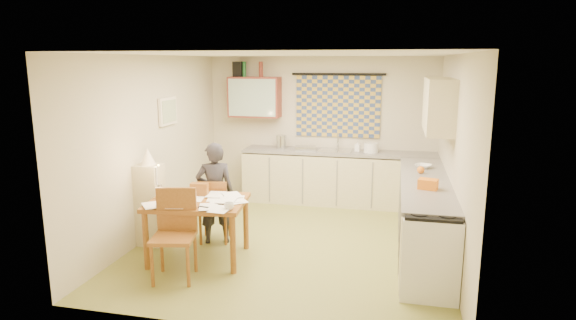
% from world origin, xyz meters
% --- Properties ---
extents(floor, '(4.00, 4.50, 0.02)m').
position_xyz_m(floor, '(0.00, 0.00, -0.01)').
color(floor, olive).
rests_on(floor, ground).
extents(ceiling, '(4.00, 4.50, 0.02)m').
position_xyz_m(ceiling, '(0.00, 0.00, 2.51)').
color(ceiling, white).
rests_on(ceiling, floor).
extents(wall_back, '(4.00, 0.02, 2.50)m').
position_xyz_m(wall_back, '(0.00, 2.26, 1.25)').
color(wall_back, beige).
rests_on(wall_back, floor).
extents(wall_front, '(4.00, 0.02, 2.50)m').
position_xyz_m(wall_front, '(0.00, -2.26, 1.25)').
color(wall_front, beige).
rests_on(wall_front, floor).
extents(wall_left, '(0.02, 4.50, 2.50)m').
position_xyz_m(wall_left, '(-2.01, 0.00, 1.25)').
color(wall_left, beige).
rests_on(wall_left, floor).
extents(wall_right, '(0.02, 4.50, 2.50)m').
position_xyz_m(wall_right, '(2.01, 0.00, 1.25)').
color(wall_right, beige).
rests_on(wall_right, floor).
extents(window_blind, '(1.45, 0.03, 1.05)m').
position_xyz_m(window_blind, '(0.30, 2.22, 1.65)').
color(window_blind, navy).
rests_on(window_blind, wall_back).
extents(curtain_rod, '(1.60, 0.04, 0.04)m').
position_xyz_m(curtain_rod, '(0.30, 2.20, 2.20)').
color(curtain_rod, black).
rests_on(curtain_rod, wall_back).
extents(wall_cabinet, '(0.90, 0.34, 0.70)m').
position_xyz_m(wall_cabinet, '(-1.15, 2.08, 1.80)').
color(wall_cabinet, maroon).
rests_on(wall_cabinet, wall_back).
extents(wall_cabinet_glass, '(0.84, 0.02, 0.64)m').
position_xyz_m(wall_cabinet_glass, '(-1.15, 1.91, 1.80)').
color(wall_cabinet_glass, '#99B2A5').
rests_on(wall_cabinet_glass, wall_back).
extents(upper_cabinet_right, '(0.34, 1.30, 0.70)m').
position_xyz_m(upper_cabinet_right, '(1.83, 0.55, 1.85)').
color(upper_cabinet_right, '#BFB385').
rests_on(upper_cabinet_right, wall_right).
extents(framed_print, '(0.04, 0.50, 0.40)m').
position_xyz_m(framed_print, '(-1.97, 0.40, 1.70)').
color(framed_print, '#F8EACD').
rests_on(framed_print, wall_left).
extents(print_canvas, '(0.01, 0.42, 0.32)m').
position_xyz_m(print_canvas, '(-1.95, 0.40, 1.70)').
color(print_canvas, beige).
rests_on(print_canvas, wall_left).
extents(counter_back, '(3.30, 0.62, 0.92)m').
position_xyz_m(counter_back, '(0.38, 1.95, 0.45)').
color(counter_back, '#BFB385').
rests_on(counter_back, floor).
extents(counter_right, '(0.62, 2.95, 0.92)m').
position_xyz_m(counter_right, '(1.70, 0.18, 0.45)').
color(counter_right, '#BFB385').
rests_on(counter_right, floor).
extents(stove, '(0.58, 0.58, 0.90)m').
position_xyz_m(stove, '(1.70, -1.12, 0.45)').
color(stove, white).
rests_on(stove, floor).
extents(sink, '(0.55, 0.46, 0.10)m').
position_xyz_m(sink, '(0.30, 1.95, 0.88)').
color(sink, silver).
rests_on(sink, counter_back).
extents(tap, '(0.03, 0.03, 0.28)m').
position_xyz_m(tap, '(0.33, 2.13, 1.06)').
color(tap, silver).
rests_on(tap, counter_back).
extents(dish_rack, '(0.39, 0.35, 0.06)m').
position_xyz_m(dish_rack, '(-0.21, 1.95, 0.95)').
color(dish_rack, silver).
rests_on(dish_rack, counter_back).
extents(kettle, '(0.19, 0.19, 0.24)m').
position_xyz_m(kettle, '(-0.64, 1.95, 1.04)').
color(kettle, silver).
rests_on(kettle, counter_back).
extents(mixing_bowl, '(0.25, 0.25, 0.16)m').
position_xyz_m(mixing_bowl, '(0.90, 1.95, 1.00)').
color(mixing_bowl, white).
rests_on(mixing_bowl, counter_back).
extents(soap_bottle, '(0.11, 0.11, 0.18)m').
position_xyz_m(soap_bottle, '(0.68, 2.00, 1.01)').
color(soap_bottle, white).
rests_on(soap_bottle, counter_back).
extents(bowl, '(0.39, 0.39, 0.06)m').
position_xyz_m(bowl, '(1.70, 0.89, 0.95)').
color(bowl, white).
rests_on(bowl, counter_right).
extents(orange_bag, '(0.25, 0.21, 0.12)m').
position_xyz_m(orange_bag, '(1.70, -0.28, 0.98)').
color(orange_bag, orange).
rests_on(orange_bag, counter_right).
extents(fruit_orange, '(0.10, 0.10, 0.10)m').
position_xyz_m(fruit_orange, '(1.65, 0.54, 0.97)').
color(fruit_orange, orange).
rests_on(fruit_orange, counter_right).
extents(speaker, '(0.17, 0.21, 0.26)m').
position_xyz_m(speaker, '(-1.43, 2.08, 2.28)').
color(speaker, black).
rests_on(speaker, wall_cabinet).
extents(bottle_green, '(0.08, 0.08, 0.26)m').
position_xyz_m(bottle_green, '(-1.34, 2.08, 2.28)').
color(bottle_green, '#195926').
rests_on(bottle_green, wall_cabinet).
extents(bottle_brown, '(0.09, 0.09, 0.26)m').
position_xyz_m(bottle_brown, '(-1.03, 2.08, 2.28)').
color(bottle_brown, maroon).
rests_on(bottle_brown, wall_cabinet).
extents(dining_table, '(1.25, 1.01, 0.75)m').
position_xyz_m(dining_table, '(-1.03, -0.81, 0.38)').
color(dining_table, brown).
rests_on(dining_table, floor).
extents(chair_far, '(0.46, 0.46, 0.87)m').
position_xyz_m(chair_far, '(-1.05, -0.20, 0.27)').
color(chair_far, brown).
rests_on(chair_far, floor).
extents(chair_near, '(0.54, 0.54, 1.01)m').
position_xyz_m(chair_near, '(-1.07, -1.39, 0.31)').
color(chair_near, brown).
rests_on(chair_near, floor).
extents(person, '(0.72, 0.67, 1.38)m').
position_xyz_m(person, '(-1.02, -0.23, 0.69)').
color(person, black).
rests_on(person, floor).
extents(shelf_stand, '(0.32, 0.30, 1.09)m').
position_xyz_m(shelf_stand, '(-1.84, -0.49, 0.55)').
color(shelf_stand, '#BFB385').
rests_on(shelf_stand, floor).
extents(lampshade, '(0.20, 0.20, 0.22)m').
position_xyz_m(lampshade, '(-1.84, -0.49, 1.20)').
color(lampshade, '#F8EACD').
rests_on(lampshade, shelf_stand).
extents(letter_rack, '(0.23, 0.12, 0.16)m').
position_xyz_m(letter_rack, '(-1.09, -0.59, 0.83)').
color(letter_rack, brown).
rests_on(letter_rack, dining_table).
extents(mug, '(0.13, 0.13, 0.09)m').
position_xyz_m(mug, '(-0.52, -1.08, 0.79)').
color(mug, white).
rests_on(mug, dining_table).
extents(magazine, '(0.39, 0.40, 0.02)m').
position_xyz_m(magazine, '(-1.45, -1.12, 0.76)').
color(magazine, maroon).
rests_on(magazine, dining_table).
extents(book, '(0.23, 0.29, 0.02)m').
position_xyz_m(book, '(-1.43, -0.97, 0.76)').
color(book, orange).
rests_on(book, dining_table).
extents(orange_box, '(0.14, 0.12, 0.04)m').
position_xyz_m(orange_box, '(-1.31, -1.17, 0.77)').
color(orange_box, orange).
rests_on(orange_box, dining_table).
extents(eyeglasses, '(0.14, 0.07, 0.02)m').
position_xyz_m(eyeglasses, '(-0.83, -1.09, 0.76)').
color(eyeglasses, black).
rests_on(eyeglasses, dining_table).
extents(candle_holder, '(0.07, 0.07, 0.18)m').
position_xyz_m(candle_holder, '(-1.51, -0.83, 0.84)').
color(candle_holder, silver).
rests_on(candle_holder, dining_table).
extents(candle, '(0.03, 0.03, 0.22)m').
position_xyz_m(candle, '(-1.54, -0.84, 1.04)').
color(candle, white).
rests_on(candle, dining_table).
extents(candle_flame, '(0.02, 0.02, 0.02)m').
position_xyz_m(candle_flame, '(-1.52, -0.81, 1.16)').
color(candle_flame, '#FFCC66').
rests_on(candle_flame, dining_table).
extents(papers, '(1.23, 0.98, 0.03)m').
position_xyz_m(papers, '(-0.95, -0.85, 0.76)').
color(papers, white).
rests_on(papers, dining_table).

